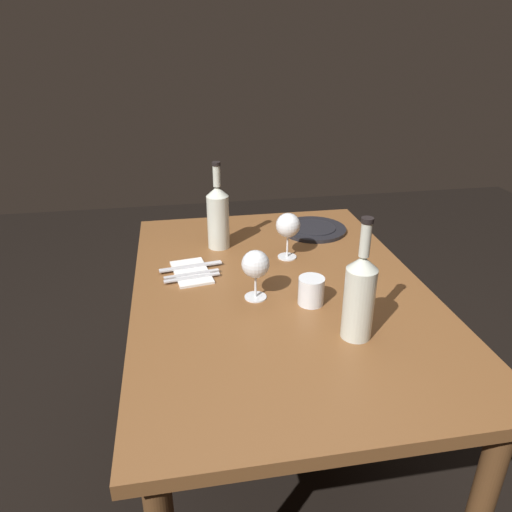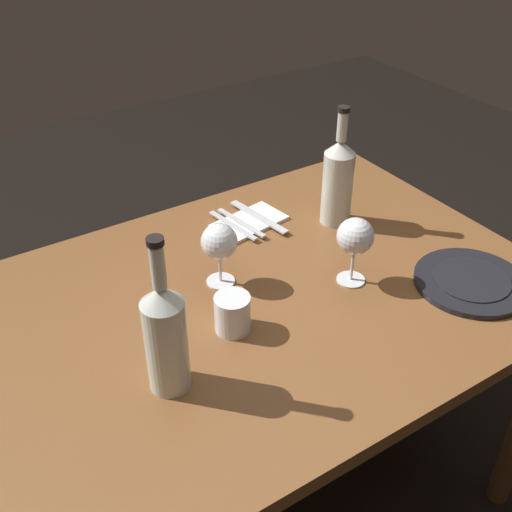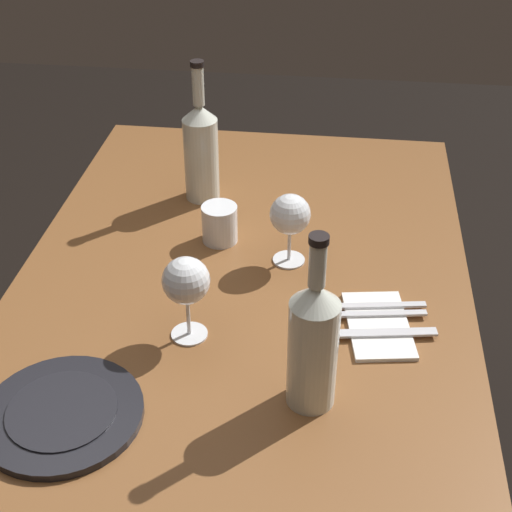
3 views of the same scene
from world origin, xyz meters
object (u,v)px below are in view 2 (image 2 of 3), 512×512
(wine_bottle, at_px, (165,335))
(fork_inner, at_px, (241,223))
(folded_napkin, at_px, (249,222))
(water_tumbler, at_px, (233,315))
(dinner_plate, at_px, (471,282))
(wine_bottle_second, at_px, (338,180))
(fork_outer, at_px, (233,225))
(wine_glass_left, at_px, (219,243))
(table_knife, at_px, (259,217))
(wine_glass_right, at_px, (355,238))

(wine_bottle, height_order, fork_inner, wine_bottle)
(wine_bottle, xyz_separation_m, folded_napkin, (0.43, 0.40, -0.12))
(water_tumbler, relative_size, dinner_plate, 0.32)
(wine_bottle_second, relative_size, dinner_plate, 1.23)
(dinner_plate, height_order, fork_outer, dinner_plate)
(wine_glass_left, height_order, fork_outer, wine_glass_left)
(wine_bottle_second, xyz_separation_m, dinner_plate, (0.09, -0.39, -0.11))
(wine_glass_left, height_order, water_tumbler, wine_glass_left)
(folded_napkin, relative_size, fork_inner, 1.14)
(dinner_plate, xyz_separation_m, table_knife, (-0.26, 0.50, 0.00))
(wine_bottle, relative_size, fork_inner, 1.82)
(wine_glass_left, height_order, fork_inner, wine_glass_left)
(wine_bottle_second, bearing_deg, water_tumbler, -153.63)
(dinner_plate, relative_size, fork_inner, 1.43)
(wine_glass_right, xyz_separation_m, fork_inner, (-0.09, 0.34, -0.11))
(dinner_plate, relative_size, table_knife, 1.22)
(dinner_plate, bearing_deg, fork_outer, 124.00)
(water_tumbler, bearing_deg, folded_napkin, 53.14)
(fork_inner, xyz_separation_m, table_knife, (0.05, 0.00, 0.00))
(fork_outer, relative_size, table_knife, 0.85)
(dinner_plate, bearing_deg, folded_napkin, 119.86)
(wine_glass_left, bearing_deg, wine_bottle, -136.88)
(wine_glass_right, distance_m, water_tumbler, 0.33)
(water_tumbler, xyz_separation_m, folded_napkin, (0.25, 0.33, -0.03))
(fork_outer, bearing_deg, fork_inner, 0.00)
(wine_bottle, height_order, folded_napkin, wine_bottle)
(wine_bottle, height_order, wine_bottle_second, wine_bottle)
(wine_bottle_second, relative_size, folded_napkin, 1.54)
(wine_glass_left, xyz_separation_m, water_tumbler, (-0.06, -0.15, -0.07))
(fork_inner, bearing_deg, water_tumbler, -124.02)
(water_tumbler, bearing_deg, fork_outer, 59.04)
(wine_glass_right, distance_m, dinner_plate, 0.29)
(wine_bottle_second, xyz_separation_m, fork_inner, (-0.22, 0.11, -0.11))
(wine_bottle_second, height_order, dinner_plate, wine_bottle_second)
(water_tumbler, relative_size, table_knife, 0.39)
(folded_napkin, height_order, fork_outer, fork_outer)
(wine_bottle_second, distance_m, water_tumbler, 0.51)
(dinner_plate, relative_size, fork_outer, 1.43)
(wine_glass_left, relative_size, water_tumbler, 1.86)
(dinner_plate, bearing_deg, wine_glass_right, 144.08)
(wine_glass_right, relative_size, wine_bottle, 0.50)
(water_tumbler, distance_m, dinner_plate, 0.56)
(fork_inner, bearing_deg, wine_bottle, -135.03)
(wine_glass_left, xyz_separation_m, folded_napkin, (0.19, 0.18, -0.10))
(wine_glass_left, distance_m, wine_bottle_second, 0.39)
(dinner_plate, distance_m, fork_outer, 0.60)
(fork_outer, bearing_deg, folded_napkin, 0.00)
(wine_glass_right, distance_m, fork_inner, 0.37)
(fork_inner, bearing_deg, wine_glass_left, -132.56)
(wine_glass_left, height_order, table_knife, wine_glass_left)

